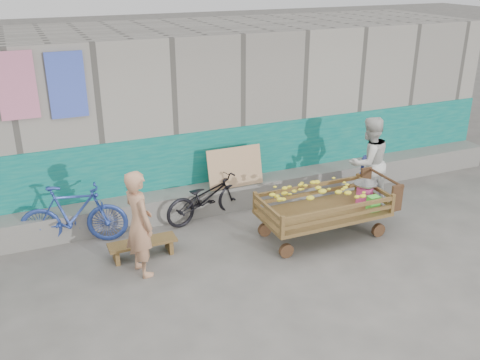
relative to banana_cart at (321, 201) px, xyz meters
name	(u,v)px	position (x,y,z in m)	size (l,w,h in m)	color
ground	(276,274)	(-1.14, -0.72, -0.64)	(80.00, 80.00, 0.00)	#53504B
building_wall	(185,107)	(-1.14, 3.33, 0.83)	(12.00, 3.50, 3.00)	gray
banana_cart	(321,201)	(0.00, 0.00, 0.00)	(2.20, 1.01, 0.94)	brown
bench	(143,245)	(-2.76, 0.52, -0.45)	(1.01, 0.30, 0.25)	brown
vendor_man	(139,223)	(-2.87, 0.09, 0.14)	(0.57, 0.37, 1.56)	tan
woman	(368,162)	(1.39, 0.73, 0.19)	(0.80, 0.63, 1.65)	silver
child	(367,181)	(1.39, 0.72, -0.16)	(0.47, 0.30, 0.96)	#353B93
bicycle_dark	(206,197)	(-1.45, 1.33, -0.23)	(0.54, 1.55, 0.81)	black
bicycle_blue	(73,215)	(-3.63, 1.33, -0.14)	(0.46, 1.64, 0.99)	#2B439A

